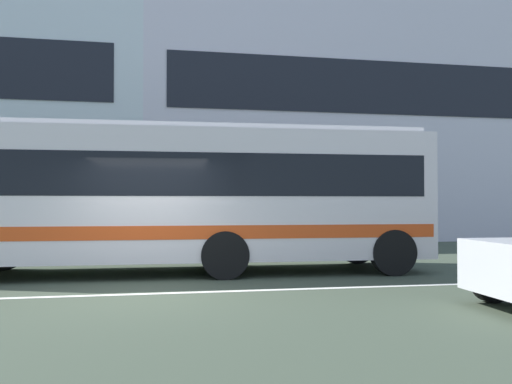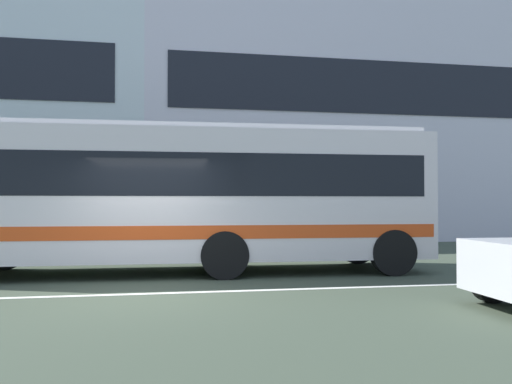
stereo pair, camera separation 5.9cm
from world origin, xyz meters
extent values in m
plane|color=#3C4637|center=(0.00, 0.00, 0.00)|extent=(160.00, 160.00, 0.00)
cube|color=silver|center=(0.00, 0.00, 0.00)|extent=(60.00, 0.16, 0.01)
cube|color=#1E591B|center=(-3.80, 6.76, 0.43)|extent=(18.47, 1.10, 0.86)
cube|color=silver|center=(10.34, 15.46, 5.32)|extent=(21.25, 10.36, 10.64)
cube|color=black|center=(10.34, 10.26, 6.17)|extent=(19.55, 0.04, 2.13)
cube|color=silver|center=(0.99, 2.68, 1.75)|extent=(10.73, 2.84, 2.80)
cube|color=black|center=(0.99, 2.68, 2.17)|extent=(10.09, 2.85, 0.90)
cube|color=#DC4A19|center=(0.99, 2.68, 0.98)|extent=(10.52, 2.86, 0.28)
cube|color=silver|center=(0.99, 2.68, 3.21)|extent=(10.29, 2.43, 0.12)
cylinder|color=black|center=(-3.30, 3.97, 0.50)|extent=(1.01, 0.31, 1.00)
cylinder|color=black|center=(1.60, 1.50, 0.50)|extent=(1.01, 0.31, 1.00)
cylinder|color=black|center=(1.67, 3.83, 0.50)|extent=(1.01, 0.31, 1.00)
cylinder|color=black|center=(5.28, 1.39, 0.50)|extent=(1.01, 0.31, 1.00)
cylinder|color=black|center=(5.35, 3.72, 0.50)|extent=(1.01, 0.31, 1.00)
cylinder|color=black|center=(5.47, -1.80, 0.32)|extent=(0.64, 0.23, 0.64)
camera|label=1|loc=(0.20, -9.39, 1.59)|focal=37.11mm
camera|label=2|loc=(0.26, -9.40, 1.59)|focal=37.11mm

